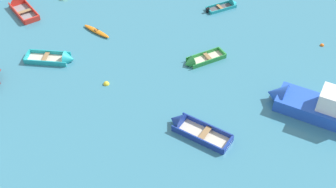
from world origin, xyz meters
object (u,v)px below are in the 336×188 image
object	(u,v)px
motor_launch_blue_far_back	(317,105)
rowboat_green_far_left	(196,61)
rowboat_turquoise_outer_right	(229,5)
mooring_buoy_between_boats_right	(322,46)
rowboat_turquoise_near_camera	(61,59)
kayak_orange_back_row_left	(96,31)
rowboat_red_far_right	(20,6)
rowboat_deep_blue_foreground_center	(187,126)
mooring_buoy_trailing	(106,84)

from	to	relation	value
motor_launch_blue_far_back	rowboat_green_far_left	bearing A→B (deg)	154.84
rowboat_turquoise_outer_right	mooring_buoy_between_boats_right	size ratio (longest dim) A/B	8.96
rowboat_turquoise_near_camera	motor_launch_blue_far_back	xyz separation A→B (m)	(19.47, -2.55, 0.55)
kayak_orange_back_row_left	mooring_buoy_between_boats_right	world-z (taller)	kayak_orange_back_row_left
rowboat_turquoise_near_camera	motor_launch_blue_far_back	bearing A→B (deg)	-7.48
motor_launch_blue_far_back	rowboat_red_far_right	xyz separation A→B (m)	(-26.02, 9.44, -0.53)
rowboat_red_far_right	mooring_buoy_between_boats_right	bearing A→B (deg)	-2.52
motor_launch_blue_far_back	rowboat_green_far_left	xyz separation A→B (m)	(-8.78, 4.13, -0.58)
rowboat_turquoise_near_camera	kayak_orange_back_row_left	bearing A→B (deg)	68.87
motor_launch_blue_far_back	rowboat_red_far_right	distance (m)	27.68
rowboat_turquoise_near_camera	rowboat_turquoise_outer_right	size ratio (longest dim) A/B	1.29
rowboat_turquoise_near_camera	mooring_buoy_between_boats_right	bearing A→B (deg)	15.33
rowboat_deep_blue_foreground_center	rowboat_green_far_left	size ratio (longest dim) A/B	1.33
motor_launch_blue_far_back	rowboat_red_far_right	bearing A→B (deg)	160.06
rowboat_deep_blue_foreground_center	kayak_orange_back_row_left	world-z (taller)	rowboat_deep_blue_foreground_center
rowboat_green_far_left	rowboat_turquoise_outer_right	distance (m)	9.17
rowboat_green_far_left	mooring_buoy_trailing	distance (m)	7.31
rowboat_deep_blue_foreground_center	motor_launch_blue_far_back	xyz separation A→B (m)	(8.53, 2.94, 0.53)
rowboat_red_far_right	motor_launch_blue_far_back	bearing A→B (deg)	-19.94
kayak_orange_back_row_left	motor_launch_blue_far_back	bearing A→B (deg)	-21.03
rowboat_turquoise_outer_right	motor_launch_blue_far_back	bearing A→B (deg)	-62.39
rowboat_green_far_left	mooring_buoy_between_boats_right	xyz separation A→B (m)	(10.05, 4.11, -0.17)
mooring_buoy_between_boats_right	rowboat_deep_blue_foreground_center	bearing A→B (deg)	-131.22
motor_launch_blue_far_back	kayak_orange_back_row_left	bearing A→B (deg)	158.97
rowboat_deep_blue_foreground_center	mooring_buoy_trailing	bearing A→B (deg)	152.66
rowboat_red_far_right	mooring_buoy_between_boats_right	distance (m)	27.32
rowboat_deep_blue_foreground_center	rowboat_green_far_left	bearing A→B (deg)	92.09
kayak_orange_back_row_left	rowboat_green_far_left	bearing A→B (deg)	-16.77
rowboat_deep_blue_foreground_center	rowboat_turquoise_outer_right	bearing A→B (deg)	84.01
rowboat_deep_blue_foreground_center	kayak_orange_back_row_left	bearing A→B (deg)	133.48
motor_launch_blue_far_back	kayak_orange_back_row_left	distance (m)	19.09
rowboat_turquoise_near_camera	motor_launch_blue_far_back	world-z (taller)	motor_launch_blue_far_back
rowboat_red_far_right	rowboat_turquoise_outer_right	xyz separation A→B (m)	(19.18, 3.65, -0.08)
motor_launch_blue_far_back	mooring_buoy_trailing	xyz separation A→B (m)	(-15.11, 0.46, -0.75)
motor_launch_blue_far_back	mooring_buoy_trailing	bearing A→B (deg)	178.25
rowboat_turquoise_near_camera	rowboat_deep_blue_foreground_center	size ratio (longest dim) A/B	0.87
kayak_orange_back_row_left	mooring_buoy_trailing	distance (m)	6.93
rowboat_turquoise_outer_right	rowboat_green_far_left	bearing A→B (deg)	-102.22
motor_launch_blue_far_back	mooring_buoy_trailing	distance (m)	15.14
rowboat_green_far_left	rowboat_turquoise_outer_right	world-z (taller)	rowboat_green_far_left
mooring_buoy_between_boats_right	motor_launch_blue_far_back	bearing A→B (deg)	-98.76
rowboat_turquoise_near_camera	mooring_buoy_between_boats_right	size ratio (longest dim) A/B	11.54
rowboat_turquoise_near_camera	rowboat_turquoise_outer_right	distance (m)	16.44
motor_launch_blue_far_back	rowboat_turquoise_outer_right	xyz separation A→B (m)	(-6.84, 13.09, -0.61)
rowboat_red_far_right	kayak_orange_back_row_left	world-z (taller)	rowboat_red_far_right
kayak_orange_back_row_left	rowboat_turquoise_outer_right	xyz separation A→B (m)	(10.96, 6.24, -0.00)
rowboat_turquoise_outer_right	mooring_buoy_trailing	bearing A→B (deg)	-123.23
motor_launch_blue_far_back	rowboat_red_far_right	world-z (taller)	motor_launch_blue_far_back
rowboat_deep_blue_foreground_center	mooring_buoy_trailing	xyz separation A→B (m)	(-6.59, 3.40, -0.22)
mooring_buoy_between_boats_right	kayak_orange_back_row_left	bearing A→B (deg)	-175.83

